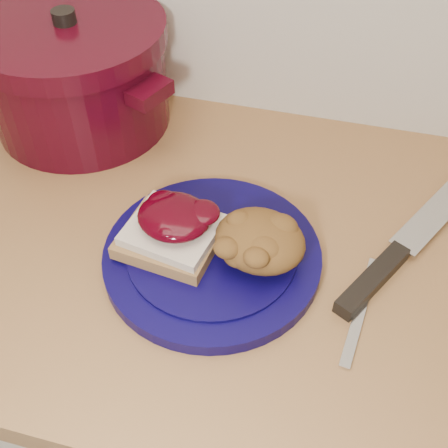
% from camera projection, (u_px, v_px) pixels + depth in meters
% --- Properties ---
extents(base_cabinet, '(4.00, 0.60, 0.86)m').
position_uv_depth(base_cabinet, '(198.00, 397.00, 1.08)').
color(base_cabinet, beige).
rests_on(base_cabinet, floor).
extents(plate, '(0.33, 0.33, 0.02)m').
position_uv_depth(plate, '(212.00, 256.00, 0.70)').
color(plate, '#080439').
rests_on(plate, wood_countertop).
extents(sandwich, '(0.13, 0.11, 0.06)m').
position_uv_depth(sandwich, '(172.00, 228.00, 0.68)').
color(sandwich, olive).
rests_on(sandwich, plate).
extents(stuffing_mound, '(0.13, 0.12, 0.06)m').
position_uv_depth(stuffing_mound, '(260.00, 240.00, 0.67)').
color(stuffing_mound, brown).
rests_on(stuffing_mound, plate).
extents(chef_knife, '(0.19, 0.32, 0.02)m').
position_uv_depth(chef_knife, '(393.00, 258.00, 0.70)').
color(chef_knife, black).
rests_on(chef_knife, wood_countertop).
extents(butter_knife, '(0.03, 0.16, 0.00)m').
position_uv_depth(butter_knife, '(361.00, 309.00, 0.65)').
color(butter_knife, silver).
rests_on(butter_knife, wood_countertop).
extents(dutch_oven, '(0.37, 0.37, 0.18)m').
position_uv_depth(dutch_oven, '(76.00, 73.00, 0.85)').
color(dutch_oven, '#370511').
rests_on(dutch_oven, wood_countertop).
extents(pepper_grinder, '(0.07, 0.07, 0.14)m').
position_uv_depth(pepper_grinder, '(29.00, 89.00, 0.85)').
color(pepper_grinder, black).
rests_on(pepper_grinder, wood_countertop).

